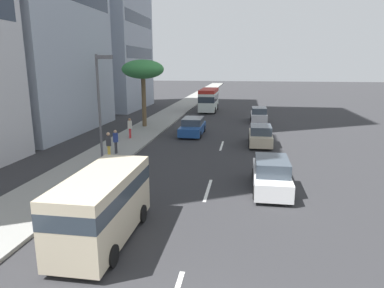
# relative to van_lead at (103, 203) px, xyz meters

# --- Properties ---
(ground_plane) EXTENTS (198.00, 198.00, 0.00)m
(ground_plane) POSITION_rel_van_lead_xyz_m (25.91, -3.20, -1.43)
(ground_plane) COLOR #2D2D30
(sidewalk_right) EXTENTS (162.00, 3.73, 0.15)m
(sidewalk_right) POSITION_rel_van_lead_xyz_m (25.91, 4.59, -1.36)
(sidewalk_right) COLOR gray
(sidewalk_right) RESTS_ON ground_plane
(lane_stripe_mid) EXTENTS (3.20, 0.16, 0.01)m
(lane_stripe_mid) POSITION_rel_van_lead_xyz_m (5.64, -3.20, -1.43)
(lane_stripe_mid) COLOR silver
(lane_stripe_mid) RESTS_ON ground_plane
(lane_stripe_far) EXTENTS (3.20, 0.16, 0.01)m
(lane_stripe_far) POSITION_rel_van_lead_xyz_m (15.60, -3.20, -1.43)
(lane_stripe_far) COLOR silver
(lane_stripe_far) RESTS_ON ground_plane
(van_lead) EXTENTS (5.34, 2.08, 2.51)m
(van_lead) POSITION_rel_van_lead_xyz_m (0.00, 0.00, 0.00)
(van_lead) COLOR beige
(van_lead) RESTS_ON ground_plane
(minibus_second) EXTENTS (6.76, 2.26, 3.04)m
(minibus_second) POSITION_rel_van_lead_xyz_m (36.01, 0.05, 0.24)
(minibus_second) COLOR silver
(minibus_second) RESTS_ON ground_plane
(car_third) EXTENTS (4.33, 1.82, 1.61)m
(car_third) POSITION_rel_van_lead_xyz_m (16.40, -6.22, -0.67)
(car_third) COLOR beige
(car_third) RESTS_ON ground_plane
(car_fourth) EXTENTS (4.79, 1.96, 1.53)m
(car_fourth) POSITION_rel_van_lead_xyz_m (19.66, -0.24, -0.70)
(car_fourth) COLOR #1E478C
(car_fourth) RESTS_ON ground_plane
(car_fifth) EXTENTS (4.44, 1.79, 1.65)m
(car_fifth) POSITION_rel_van_lead_xyz_m (27.93, -6.47, -0.65)
(car_fifth) COLOR silver
(car_fifth) RESTS_ON ground_plane
(car_sixth) EXTENTS (4.70, 1.84, 1.70)m
(car_sixth) POSITION_rel_van_lead_xyz_m (6.20, -6.38, -0.63)
(car_sixth) COLOR white
(car_sixth) RESTS_ON ground_plane
(pedestrian_near_lamp) EXTENTS (0.33, 0.38, 1.78)m
(pedestrian_near_lamp) POSITION_rel_van_lead_xyz_m (10.17, 3.95, -0.29)
(pedestrian_near_lamp) COLOR gold
(pedestrian_near_lamp) RESTS_ON sidewalk_right
(pedestrian_mid_block) EXTENTS (0.36, 0.39, 1.69)m
(pedestrian_mid_block) POSITION_rel_van_lead_xyz_m (11.51, 3.99, -0.35)
(pedestrian_mid_block) COLOR #333338
(pedestrian_mid_block) RESTS_ON sidewalk_right
(pedestrian_by_tree) EXTENTS (0.30, 0.34, 1.71)m
(pedestrian_by_tree) POSITION_rel_van_lead_xyz_m (16.65, 4.71, -0.33)
(pedestrian_by_tree) COLOR red
(pedestrian_by_tree) RESTS_ON sidewalk_right
(palm_tree) EXTENTS (4.14, 4.14, 6.62)m
(palm_tree) POSITION_rel_van_lead_xyz_m (22.50, 5.17, 4.32)
(palm_tree) COLOR brown
(palm_tree) RESTS_ON sidewalk_right
(street_lamp) EXTENTS (0.24, 0.97, 6.68)m
(street_lamp) POSITION_rel_van_lead_xyz_m (7.18, 3.01, 2.85)
(street_lamp) COLOR #4C4C51
(street_lamp) RESTS_ON sidewalk_right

